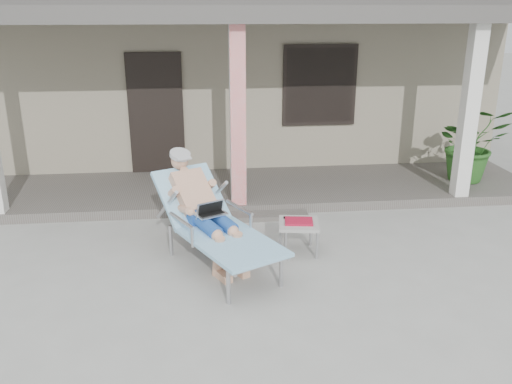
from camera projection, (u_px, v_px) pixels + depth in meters
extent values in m
plane|color=#9E9E99|center=(253.00, 278.00, 6.26)|extent=(60.00, 60.00, 0.00)
cube|color=gray|center=(223.00, 78.00, 11.89)|extent=(10.00, 5.00, 3.00)
cube|color=black|center=(156.00, 114.00, 9.47)|extent=(0.95, 0.06, 2.10)
cube|color=black|center=(320.00, 85.00, 9.62)|extent=(1.20, 0.06, 1.30)
cube|color=black|center=(320.00, 85.00, 9.62)|extent=(1.32, 0.05, 1.42)
cube|color=#605B56|center=(235.00, 190.00, 9.06)|extent=(10.00, 2.00, 0.15)
cube|color=red|center=(238.00, 118.00, 7.81)|extent=(0.22, 0.22, 2.61)
cube|color=silver|center=(469.00, 113.00, 8.16)|extent=(0.22, 0.22, 2.61)
cube|color=#474442|center=(232.00, 13.00, 8.15)|extent=(10.00, 2.30, 0.24)
cube|color=#605B56|center=(240.00, 217.00, 7.99)|extent=(2.00, 0.30, 0.07)
cylinder|color=#B7B7BC|center=(228.00, 287.00, 5.66)|extent=(0.05, 0.05, 0.40)
cylinder|color=#B7B7BC|center=(281.00, 270.00, 6.02)|extent=(0.05, 0.05, 0.40)
cylinder|color=#B7B7BC|center=(171.00, 240.00, 6.79)|extent=(0.05, 0.05, 0.40)
cylinder|color=#B7B7BC|center=(218.00, 229.00, 7.14)|extent=(0.05, 0.05, 0.40)
cube|color=#B7B7BC|center=(231.00, 243.00, 6.18)|extent=(1.21, 1.49, 0.03)
cube|color=#94D1E5|center=(231.00, 241.00, 6.17)|extent=(1.32, 1.57, 0.04)
cube|color=#B7B7BC|center=(192.00, 199.00, 6.86)|extent=(0.89, 0.87, 0.53)
cube|color=#94D1E5|center=(191.00, 196.00, 6.84)|extent=(1.02, 0.99, 0.61)
cylinder|color=#AEAEB1|center=(179.00, 154.00, 6.93)|extent=(0.36, 0.36, 0.14)
cube|color=silver|center=(211.00, 214.00, 6.48)|extent=(0.44, 0.39, 0.25)
cube|color=#A0A09C|center=(299.00, 224.00, 6.79)|extent=(0.56, 0.56, 0.04)
cylinder|color=#B7B7BC|center=(285.00, 246.00, 6.66)|extent=(0.04, 0.04, 0.38)
cylinder|color=#B7B7BC|center=(317.00, 245.00, 6.70)|extent=(0.04, 0.04, 0.38)
cylinder|color=#B7B7BC|center=(281.00, 233.00, 7.03)|extent=(0.04, 0.04, 0.38)
cylinder|color=#B7B7BC|center=(311.00, 232.00, 7.07)|extent=(0.04, 0.04, 0.38)
cube|color=#A8122D|center=(299.00, 221.00, 6.78)|extent=(0.38, 0.31, 0.03)
cube|color=black|center=(297.00, 218.00, 6.91)|extent=(0.34, 0.07, 0.03)
imported|color=#26591E|center=(471.00, 144.00, 9.12)|extent=(1.24, 1.10, 1.27)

